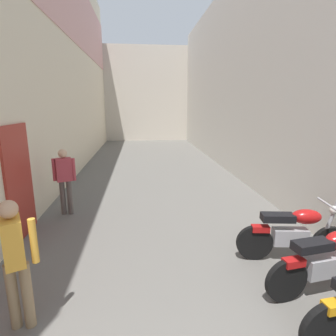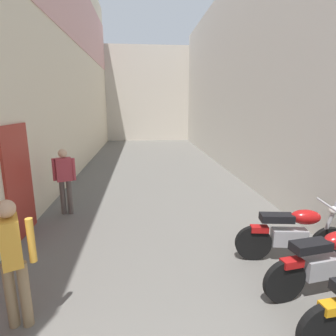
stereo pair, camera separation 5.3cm
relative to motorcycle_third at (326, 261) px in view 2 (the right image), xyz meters
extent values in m
plane|color=#66635E|center=(-1.95, 4.73, -0.50)|extent=(36.16, 36.16, 0.00)
cube|color=beige|center=(-5.05, 6.73, 3.81)|extent=(0.40, 20.16, 8.61)
cube|color=#9E2D23|center=(-4.83, 2.25, 0.60)|extent=(0.06, 1.10, 2.20)
cube|color=beige|center=(1.14, 6.73, 3.05)|extent=(0.40, 20.16, 7.11)
cube|color=beige|center=(-1.95, 17.81, 2.75)|extent=(8.79, 2.00, 6.51)
cylinder|color=black|center=(-0.63, -0.89, -0.20)|extent=(0.61, 0.15, 0.60)
cube|color=orange|center=(-0.55, -0.88, 0.06)|extent=(0.29, 0.17, 0.10)
cylinder|color=black|center=(-0.63, -0.10, -0.20)|extent=(0.61, 0.17, 0.60)
cube|color=#9E9EA3|center=(-0.06, -0.01, -0.08)|extent=(0.58, 0.29, 0.28)
cube|color=black|center=(-0.29, -0.05, 0.26)|extent=(0.55, 0.30, 0.12)
cube|color=#AD1414|center=(-0.55, -0.09, 0.06)|extent=(0.30, 0.18, 0.10)
cylinder|color=black|center=(0.61, 0.75, -0.20)|extent=(0.61, 0.16, 0.60)
cylinder|color=black|center=(-0.63, 0.92, -0.20)|extent=(0.61, 0.16, 0.60)
cube|color=#9E9EA3|center=(-0.06, 0.84, -0.08)|extent=(0.58, 0.27, 0.28)
ellipsoid|color=#AD1414|center=(0.17, 0.81, 0.28)|extent=(0.51, 0.32, 0.24)
cube|color=black|center=(-0.29, 0.87, 0.26)|extent=(0.54, 0.29, 0.12)
cylinder|color=#9E9EA3|center=(0.54, 0.76, 0.15)|extent=(0.25, 0.09, 0.77)
cylinder|color=#9E9EA3|center=(0.47, 0.77, 0.50)|extent=(0.11, 0.58, 0.04)
sphere|color=silver|center=(0.59, 0.76, 0.40)|extent=(0.14, 0.14, 0.14)
cube|color=#AD1414|center=(-0.55, 0.91, 0.06)|extent=(0.30, 0.18, 0.10)
cylinder|color=#8C7251|center=(-3.99, -0.19, -0.09)|extent=(0.12, 0.12, 0.82)
cylinder|color=#8C7251|center=(-3.83, -0.19, -0.09)|extent=(0.12, 0.12, 0.82)
cube|color=gold|center=(-3.91, -0.19, 0.59)|extent=(0.33, 0.39, 0.54)
sphere|color=tan|center=(-3.91, -0.19, 0.97)|extent=(0.20, 0.20, 0.20)
cylinder|color=gold|center=(-3.69, -0.19, 0.59)|extent=(0.08, 0.08, 0.52)
cylinder|color=#564C47|center=(-4.34, 3.28, -0.09)|extent=(0.12, 0.12, 0.82)
cylinder|color=#564C47|center=(-4.18, 3.28, -0.09)|extent=(0.12, 0.12, 0.82)
cube|color=#B23D47|center=(-4.26, 3.28, 0.59)|extent=(0.39, 0.31, 0.54)
sphere|color=#DBB28E|center=(-4.26, 3.28, 0.97)|extent=(0.20, 0.20, 0.20)
cylinder|color=#B23D47|center=(-4.48, 3.28, 0.59)|extent=(0.08, 0.08, 0.52)
cylinder|color=#B23D47|center=(-4.04, 3.28, 0.59)|extent=(0.08, 0.08, 0.52)
camera|label=1|loc=(-2.50, -3.08, 2.06)|focal=29.28mm
camera|label=2|loc=(-2.45, -3.09, 2.06)|focal=29.28mm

